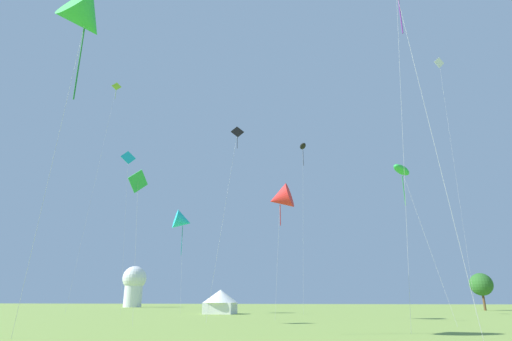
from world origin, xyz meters
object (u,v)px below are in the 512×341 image
at_px(kite_black_parafoil, 303,147).
at_px(kite_red_delta, 280,198).
at_px(kite_green_delta, 86,19).
at_px(observatory_dome, 134,284).
at_px(kite_black_diamond, 236,140).
at_px(festival_tent_center, 220,300).
at_px(kite_green_parafoil, 402,170).
at_px(tree_distant_left, 481,284).
at_px(kite_white_diamond, 441,72).
at_px(kite_cyan_diamond, 128,160).
at_px(kite_lime_diamond, 114,98).
at_px(kite_green_diamond, 138,182).
at_px(kite_cyan_delta, 183,221).

bearing_deg(kite_black_parafoil, kite_red_delta, -97.68).
height_order(kite_green_delta, observatory_dome, kite_green_delta).
bearing_deg(kite_black_diamond, festival_tent_center, 108.50).
relative_size(kite_green_parafoil, tree_distant_left, 1.97).
height_order(kite_green_parafoil, tree_distant_left, kite_green_parafoil).
distance_m(kite_white_diamond, observatory_dome, 90.83).
bearing_deg(kite_red_delta, kite_cyan_diamond, 158.62).
height_order(kite_green_delta, kite_lime_diamond, kite_lime_diamond).
height_order(kite_red_delta, observatory_dome, kite_red_delta).
bearing_deg(kite_green_diamond, festival_tent_center, 88.54).
xyz_separation_m(kite_green_delta, kite_cyan_diamond, (-13.90, 32.45, 1.91)).
bearing_deg(observatory_dome, tree_distant_left, -13.47).
distance_m(kite_cyan_delta, observatory_dome, 55.43).
height_order(kite_lime_diamond, festival_tent_center, kite_lime_diamond).
bearing_deg(tree_distant_left, kite_white_diamond, -109.23).
distance_m(kite_white_diamond, kite_green_parafoil, 34.46).
bearing_deg(kite_cyan_delta, kite_lime_diamond, -161.08).
relative_size(festival_tent_center, observatory_dome, 0.47).
bearing_deg(kite_cyan_diamond, kite_white_diamond, 7.73).
height_order(kite_black_diamond, tree_distant_left, kite_black_diamond).
xyz_separation_m(kite_cyan_diamond, kite_lime_diamond, (-5.86, 3.68, 12.93)).
relative_size(kite_white_diamond, kite_green_parafoil, 2.84).
relative_size(kite_green_diamond, tree_distant_left, 1.93).
height_order(kite_cyan_delta, festival_tent_center, kite_cyan_delta).
relative_size(kite_green_delta, kite_cyan_delta, 1.40).
relative_size(kite_cyan_delta, festival_tent_center, 3.08).
distance_m(kite_green_parafoil, festival_tent_center, 33.86).
relative_size(kite_black_parafoil, tree_distant_left, 3.58).
bearing_deg(observatory_dome, kite_cyan_diamond, -65.55).
bearing_deg(kite_lime_diamond, kite_cyan_delta, 18.92).
distance_m(kite_cyan_delta, kite_green_diamond, 29.26).
bearing_deg(kite_lime_diamond, kite_green_diamond, -52.63).
bearing_deg(kite_black_parafoil, tree_distant_left, 43.31).
bearing_deg(kite_green_diamond, kite_green_delta, -84.22).
distance_m(kite_cyan_delta, tree_distant_left, 57.95).
relative_size(kite_black_parafoil, kite_green_diamond, 1.86).
height_order(kite_lime_diamond, observatory_dome, kite_lime_diamond).
height_order(kite_cyan_delta, kite_lime_diamond, kite_lime_diamond).
xyz_separation_m(kite_green_delta, kite_cyan_delta, (-7.64, 40.28, -6.25)).
distance_m(kite_lime_diamond, tree_distant_left, 76.20).
height_order(kite_red_delta, kite_lime_diamond, kite_lime_diamond).
bearing_deg(festival_tent_center, kite_cyan_delta, 163.67).
height_order(kite_black_diamond, kite_cyan_delta, kite_black_diamond).
relative_size(kite_lime_diamond, festival_tent_center, 7.46).
distance_m(kite_cyan_diamond, kite_green_parafoil, 40.80).
relative_size(kite_lime_diamond, kite_green_diamond, 2.89).
bearing_deg(kite_cyan_delta, kite_green_parafoil, -39.60).
bearing_deg(kite_black_diamond, kite_red_delta, 57.80).
height_order(kite_red_delta, tree_distant_left, kite_red_delta).
xyz_separation_m(kite_black_diamond, observatory_dome, (-44.71, 68.74, -11.62)).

